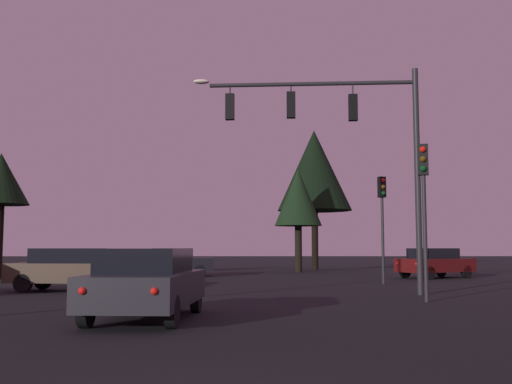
# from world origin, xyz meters

# --- Properties ---
(ground_plane) EXTENTS (168.00, 168.00, 0.00)m
(ground_plane) POSITION_xyz_m (0.00, 24.50, 0.00)
(ground_plane) COLOR black
(ground_plane) RESTS_ON ground
(traffic_signal_mast_arm) EXTENTS (7.65, 0.82, 7.58)m
(traffic_signal_mast_arm) POSITION_xyz_m (3.90, 14.78, 5.45)
(traffic_signal_mast_arm) COLOR #232326
(traffic_signal_mast_arm) RESTS_ON ground
(traffic_light_corner_left) EXTENTS (0.35, 0.38, 4.61)m
(traffic_light_corner_left) POSITION_xyz_m (6.43, 20.51, 3.25)
(traffic_light_corner_left) COLOR #232326
(traffic_light_corner_left) RESTS_ON ground
(traffic_light_corner_right) EXTENTS (0.36, 0.38, 4.54)m
(traffic_light_corner_right) POSITION_xyz_m (5.71, 12.01, 3.20)
(traffic_light_corner_right) COLOR #232326
(traffic_light_corner_right) RESTS_ON ground
(car_nearside_lane) EXTENTS (2.18, 4.55, 1.52)m
(car_nearside_lane) POSITION_xyz_m (-1.55, 7.95, 0.80)
(car_nearside_lane) COLOR #232328
(car_nearside_lane) RESTS_ON ground
(car_crossing_right) EXTENTS (4.46, 2.17, 1.52)m
(car_crossing_right) POSITION_xyz_m (-5.71, 16.50, 0.80)
(car_crossing_right) COLOR #473828
(car_crossing_right) RESTS_ON ground
(car_far_lane) EXTENTS (4.36, 3.57, 1.52)m
(car_far_lane) POSITION_xyz_m (10.18, 25.45, 0.79)
(car_far_lane) COLOR #4C0F0F
(car_far_lane) RESTS_ON ground
(car_parked_lot) EXTENTS (4.27, 2.14, 1.52)m
(car_parked_lot) POSITION_xyz_m (-3.37, 27.61, 0.79)
(car_parked_lot) COLOR black
(car_parked_lot) RESTS_ON ground
(tree_behind_sign) EXTENTS (5.34, 5.34, 10.10)m
(tree_behind_sign) POSITION_xyz_m (5.44, 37.76, 7.13)
(tree_behind_sign) COLOR black
(tree_behind_sign) RESTS_ON ground
(tree_left_far) EXTENTS (3.03, 3.03, 6.62)m
(tree_left_far) POSITION_xyz_m (3.85, 33.04, 4.73)
(tree_left_far) COLOR black
(tree_left_far) RESTS_ON ground
(tree_center_horizon) EXTENTS (2.88, 2.88, 6.32)m
(tree_center_horizon) POSITION_xyz_m (-11.87, 24.95, 4.89)
(tree_center_horizon) COLOR black
(tree_center_horizon) RESTS_ON ground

